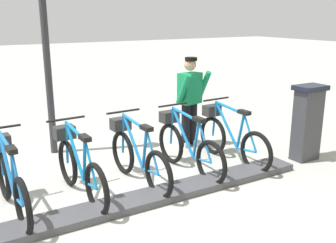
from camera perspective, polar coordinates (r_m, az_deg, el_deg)
ground_plane at (r=5.26m, az=-3.70°, el=-11.78°), size 60.00×60.00×0.00m
dock_rail_base at (r=5.23m, az=-3.71°, el=-11.29°), size 0.44×5.13×0.10m
payment_kiosk at (r=6.94m, az=19.61°, el=-0.00°), size 0.36×0.52×1.28m
bike_docked_0 at (r=6.59m, az=9.06°, el=-2.22°), size 1.72×0.54×1.02m
bike_docked_1 at (r=6.10m, az=2.75°, el=-3.49°), size 1.72×0.54×1.02m
bike_docked_2 at (r=5.69m, az=-4.58°, el=-4.91°), size 1.72×0.54×1.02m
bike_docked_3 at (r=5.40m, az=-12.90°, el=-6.42°), size 1.72×0.54×1.02m
bike_docked_4 at (r=5.23m, az=-22.01°, el=-7.90°), size 1.72×0.54×1.02m
worker_near_rack at (r=7.17m, az=3.23°, el=3.34°), size 0.50×0.68×1.66m
lamp_post at (r=6.96m, az=-17.84°, el=16.22°), size 0.32×0.32×3.95m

